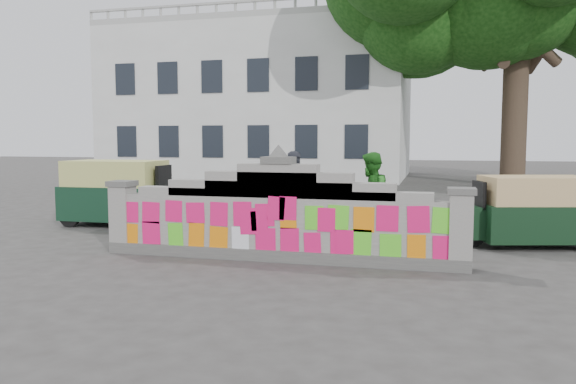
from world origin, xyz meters
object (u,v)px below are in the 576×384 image
object	(u,v)px
cyclist_rider	(296,202)
rickshaw_left	(119,192)
cyclist_bike	(296,217)
pedestrian	(371,197)
rickshaw_right	(532,210)

from	to	relation	value
cyclist_rider	rickshaw_left	xyz separation A→B (m)	(-4.68, 0.89, 0.02)
cyclist_bike	rickshaw_left	size ratio (longest dim) A/B	0.63
pedestrian	rickshaw_right	distance (m)	3.14
pedestrian	rickshaw_left	bearing A→B (deg)	-93.52
rickshaw_left	rickshaw_right	size ratio (longest dim) A/B	1.12
pedestrian	rickshaw_right	world-z (taller)	pedestrian
cyclist_bike	pedestrian	world-z (taller)	pedestrian
pedestrian	rickshaw_left	distance (m)	6.22
cyclist_bike	rickshaw_right	world-z (taller)	rickshaw_right
cyclist_bike	rickshaw_right	xyz separation A→B (m)	(4.64, 0.47, 0.24)
cyclist_rider	pedestrian	distance (m)	1.55
cyclist_rider	rickshaw_right	size ratio (longest dim) A/B	0.63
cyclist_bike	cyclist_rider	size ratio (longest dim) A/B	1.12
rickshaw_left	cyclist_bike	bearing A→B (deg)	-11.87
cyclist_rider	rickshaw_right	xyz separation A→B (m)	(4.64, 0.47, -0.09)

